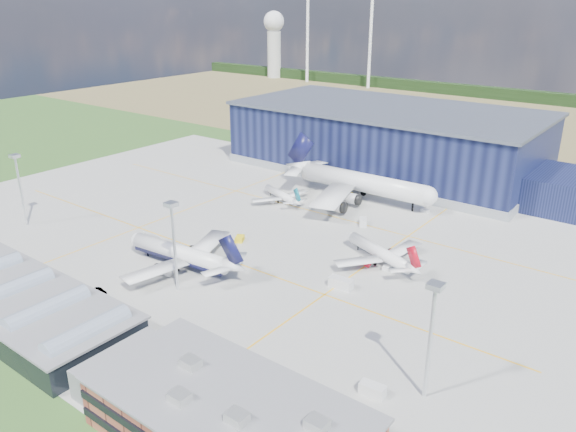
# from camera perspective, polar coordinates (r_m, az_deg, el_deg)

# --- Properties ---
(ground) EXTENTS (600.00, 600.00, 0.00)m
(ground) POSITION_cam_1_polar(r_m,az_deg,el_deg) (166.77, -5.80, -2.55)
(ground) COLOR #2B511E
(ground) RESTS_ON ground
(apron) EXTENTS (220.00, 160.00, 0.08)m
(apron) POSITION_cam_1_polar(r_m,az_deg,el_deg) (173.54, -3.55, -1.49)
(apron) COLOR #969591
(apron) RESTS_ON ground
(farmland) EXTENTS (600.00, 220.00, 0.01)m
(farmland) POSITION_cam_1_polar(r_m,az_deg,el_deg) (353.23, 19.56, 9.11)
(farmland) COLOR olive
(farmland) RESTS_ON ground
(treeline) EXTENTS (600.00, 8.00, 8.00)m
(treeline) POSITION_cam_1_polar(r_m,az_deg,el_deg) (428.38, 23.17, 11.13)
(treeline) COLOR black
(treeline) RESTS_ON ground
(horizon_dressing) EXTENTS (440.20, 18.00, 70.00)m
(horizon_dressing) POSITION_cam_1_polar(r_m,az_deg,el_deg) (503.03, 1.19, 17.50)
(horizon_dressing) COLOR white
(horizon_dressing) RESTS_ON ground
(hangar) EXTENTS (145.00, 62.00, 26.10)m
(hangar) POSITION_cam_1_polar(r_m,az_deg,el_deg) (236.05, 10.58, 7.32)
(hangar) COLOR black
(hangar) RESTS_ON ground
(ops_building) EXTENTS (46.00, 23.00, 10.90)m
(ops_building) POSITION_cam_1_polar(r_m,az_deg,el_deg) (94.65, -6.18, -19.97)
(ops_building) COLOR brown
(ops_building) RESTS_ON ground
(glass_concourse) EXTENTS (78.00, 23.00, 8.60)m
(glass_concourse) POSITION_cam_1_polar(r_m,az_deg,el_deg) (138.17, -25.28, -8.25)
(glass_concourse) COLOR black
(glass_concourse) RESTS_ON ground
(light_mast_west) EXTENTS (2.60, 2.60, 23.00)m
(light_mast_west) POSITION_cam_1_polar(r_m,az_deg,el_deg) (191.12, -25.70, 3.46)
(light_mast_west) COLOR silver
(light_mast_west) RESTS_ON ground
(light_mast_center) EXTENTS (2.60, 2.60, 23.00)m
(light_mast_center) POSITION_cam_1_polar(r_m,az_deg,el_deg) (135.09, -11.58, -1.64)
(light_mast_center) COLOR silver
(light_mast_center) RESTS_ON ground
(light_mast_east) EXTENTS (2.60, 2.60, 23.00)m
(light_mast_east) POSITION_cam_1_polar(r_m,az_deg,el_deg) (100.25, 14.41, -10.44)
(light_mast_east) COLOR silver
(light_mast_east) RESTS_ON ground
(airliner_navy) EXTENTS (42.56, 41.78, 12.85)m
(airliner_navy) POSITION_cam_1_polar(r_m,az_deg,el_deg) (150.48, -10.97, -2.89)
(airliner_navy) COLOR white
(airliner_navy) RESTS_ON ground
(airliner_red) EXTENTS (38.18, 37.82, 9.64)m
(airliner_red) POSITION_cam_1_polar(r_m,az_deg,el_deg) (152.81, 9.30, -3.05)
(airliner_red) COLOR white
(airliner_red) RESTS_ON ground
(airliner_widebody) EXTENTS (62.37, 61.03, 20.19)m
(airliner_widebody) POSITION_cam_1_polar(r_m,az_deg,el_deg) (198.19, 7.66, 4.37)
(airliner_widebody) COLOR white
(airliner_widebody) RESTS_ON ground
(airliner_regional) EXTENTS (30.45, 30.15, 7.75)m
(airliner_regional) POSITION_cam_1_polar(r_m,az_deg,el_deg) (196.77, -0.71, 2.54)
(airliner_regional) COLOR white
(airliner_regional) RESTS_ON ground
(gse_tug_a) EXTENTS (3.74, 4.31, 1.53)m
(gse_tug_a) POSITION_cam_1_polar(r_m,az_deg,el_deg) (166.11, -4.93, -2.33)
(gse_tug_a) COLOR yellow
(gse_tug_a) RESTS_ON ground
(gse_tug_b) EXTENTS (2.60, 3.11, 1.15)m
(gse_tug_b) POSITION_cam_1_polar(r_m,az_deg,el_deg) (164.76, -24.93, -4.65)
(gse_tug_b) COLOR yellow
(gse_tug_b) RESTS_ON ground
(gse_van_a) EXTENTS (6.20, 3.06, 2.63)m
(gse_van_a) POSITION_cam_1_polar(r_m,az_deg,el_deg) (140.13, 5.39, -6.80)
(gse_van_a) COLOR silver
(gse_van_a) RESTS_ON ground
(gse_cart_a) EXTENTS (2.19, 2.98, 1.19)m
(gse_cart_a) POSITION_cam_1_polar(r_m,az_deg,el_deg) (151.05, 10.00, -5.17)
(gse_cart_a) COLOR silver
(gse_cart_a) RESTS_ON ground
(gse_van_b) EXTENTS (4.30, 5.15, 2.16)m
(gse_van_b) POSITION_cam_1_polar(r_m,az_deg,el_deg) (178.63, 7.63, -0.60)
(gse_van_b) COLOR silver
(gse_van_b) RESTS_ON ground
(gse_tug_c) EXTENTS (2.16, 3.11, 1.27)m
(gse_tug_c) POSITION_cam_1_polar(r_m,az_deg,el_deg) (204.34, 6.22, 2.17)
(gse_tug_c) COLOR yellow
(gse_tug_c) RESTS_ON ground
(gse_cart_b) EXTENTS (2.97, 2.33, 1.14)m
(gse_cart_b) POSITION_cam_1_polar(r_m,az_deg,el_deg) (193.14, 13.76, 0.50)
(gse_cart_b) COLOR silver
(gse_cart_b) RESTS_ON ground
(gse_van_c) EXTENTS (4.86, 2.63, 2.25)m
(gse_van_c) POSITION_cam_1_polar(r_m,az_deg,el_deg) (106.93, 8.57, -17.05)
(gse_van_c) COLOR silver
(gse_van_c) RESTS_ON ground
(airstair) EXTENTS (3.58, 5.21, 3.09)m
(airstair) POSITION_cam_1_polar(r_m,az_deg,el_deg) (165.92, -13.83, -2.63)
(airstair) COLOR silver
(airstair) RESTS_ON ground
(car_a) EXTENTS (3.65, 2.53, 1.15)m
(car_a) POSITION_cam_1_polar(r_m,az_deg,el_deg) (155.05, -11.25, -4.55)
(car_a) COLOR #99999E
(car_a) RESTS_ON ground
(car_b) EXTENTS (4.03, 1.69, 1.29)m
(car_b) POSITION_cam_1_polar(r_m,az_deg,el_deg) (144.76, -18.62, -7.24)
(car_b) COLOR #99999E
(car_b) RESTS_ON ground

